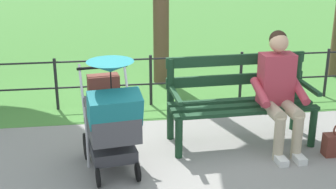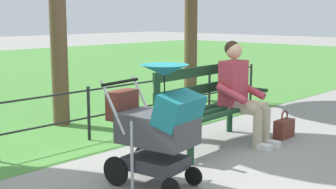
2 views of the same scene
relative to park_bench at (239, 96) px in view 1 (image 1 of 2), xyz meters
name	(u,v)px [view 1 (image 1 of 2)]	position (x,y,z in m)	size (l,w,h in m)	color
ground_plane	(164,148)	(0.86, 0.12, -0.53)	(60.00, 60.00, 0.00)	gray
grass_lawn	(124,12)	(0.86, -8.68, -0.52)	(40.00, 16.00, 0.01)	#478438
park_bench	(239,96)	(0.00, 0.00, 0.00)	(1.62, 0.66, 0.96)	#193D23
person_on_bench	(279,88)	(-0.37, 0.22, 0.15)	(0.55, 0.74, 1.28)	tan
stroller	(111,115)	(1.43, 0.54, 0.07)	(0.62, 0.94, 1.15)	black
park_fence	(171,75)	(0.59, -1.24, -0.11)	(7.49, 0.04, 0.70)	black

